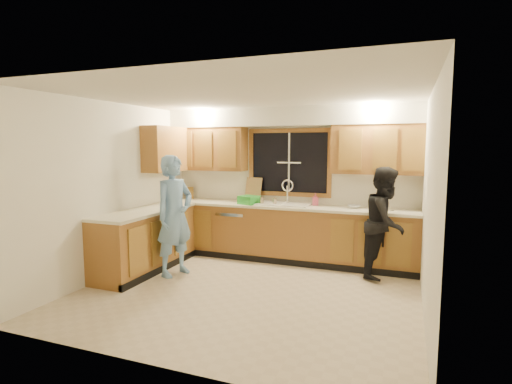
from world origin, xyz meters
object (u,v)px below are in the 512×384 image
(knife_block, at_px, (190,193))
(woman, at_px, (386,223))
(man, at_px, (175,216))
(dishwasher, at_px, (236,232))
(stove, at_px, (121,249))
(soap_bottle, at_px, (315,199))
(bowl, at_px, (354,207))
(sink, at_px, (284,208))
(dish_crate, at_px, (249,200))

(knife_block, bearing_deg, woman, -43.84)
(man, height_order, woman, man)
(dishwasher, relative_size, stove, 0.91)
(dishwasher, relative_size, woman, 0.52)
(soap_bottle, xyz_separation_m, bowl, (0.63, -0.08, -0.08))
(sink, xyz_separation_m, bowl, (1.12, 0.05, 0.08))
(sink, xyz_separation_m, stove, (-1.80, -1.82, -0.41))
(dishwasher, distance_m, man, 1.43)
(dish_crate, height_order, soap_bottle, soap_bottle)
(man, height_order, dish_crate, man)
(dishwasher, xyz_separation_m, dish_crate, (0.28, -0.10, 0.58))
(dishwasher, relative_size, soap_bottle, 4.09)
(sink, xyz_separation_m, knife_block, (-1.85, 0.17, 0.16))
(soap_bottle, bearing_deg, knife_block, 178.97)
(dishwasher, xyz_separation_m, knife_block, (-1.00, 0.18, 0.61))
(knife_block, relative_size, dish_crate, 0.72)
(man, relative_size, dish_crate, 6.01)
(woman, bearing_deg, man, 125.18)
(dishwasher, xyz_separation_m, soap_bottle, (1.34, 0.14, 0.61))
(man, distance_m, woman, 3.03)
(dishwasher, distance_m, bowl, 2.04)
(stove, xyz_separation_m, dish_crate, (1.23, 1.71, 0.54))
(soap_bottle, relative_size, bowl, 1.02)
(man, distance_m, knife_block, 1.59)
(dish_crate, distance_m, soap_bottle, 1.09)
(woman, xyz_separation_m, dish_crate, (-2.18, 0.22, 0.19))
(bowl, bearing_deg, soap_bottle, 172.99)
(sink, distance_m, soap_bottle, 0.53)
(soap_bottle, height_order, bowl, soap_bottle)
(woman, height_order, soap_bottle, woman)
(sink, relative_size, knife_block, 4.10)
(soap_bottle, bearing_deg, stove, -139.66)
(bowl, bearing_deg, man, -150.47)
(sink, xyz_separation_m, woman, (1.61, -0.34, -0.07))
(knife_block, xyz_separation_m, bowl, (2.97, -0.12, -0.08))
(sink, height_order, stove, sink)
(man, bearing_deg, stove, 151.02)
(stove, distance_m, dish_crate, 2.17)
(woman, bearing_deg, bowl, 68.56)
(knife_block, relative_size, soap_bottle, 1.05)
(sink, distance_m, knife_block, 1.86)
(stove, distance_m, knife_block, 2.07)
(bowl, bearing_deg, woman, -38.08)
(man, bearing_deg, soap_bottle, -33.86)
(sink, xyz_separation_m, dish_crate, (-0.57, -0.12, 0.12))
(stove, bearing_deg, dishwasher, 62.31)
(dish_crate, bearing_deg, bowl, 5.52)
(sink, height_order, knife_block, sink)
(sink, distance_m, man, 1.81)
(stove, bearing_deg, woman, 23.54)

